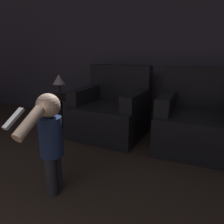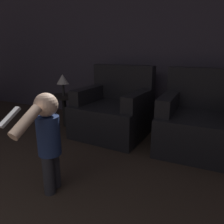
{
  "view_description": "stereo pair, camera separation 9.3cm",
  "coord_description": "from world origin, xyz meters",
  "px_view_note": "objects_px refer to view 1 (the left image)",
  "views": [
    {
      "loc": [
        1.06,
        1.13,
        1.16
      ],
      "look_at": [
        0.21,
        3.07,
        0.55
      ],
      "focal_mm": 35.0,
      "sensor_mm": 36.0,
      "label": 1
    },
    {
      "loc": [
        1.14,
        1.17,
        1.16
      ],
      "look_at": [
        0.21,
        3.07,
        0.55
      ],
      "focal_mm": 35.0,
      "sensor_mm": 36.0,
      "label": 2
    }
  ],
  "objects_px": {
    "armchair_right": "(198,122)",
    "person_toddler": "(50,137)",
    "armchair_left": "(111,111)",
    "lamp": "(59,80)"
  },
  "relations": [
    {
      "from": "armchair_right",
      "to": "person_toddler",
      "type": "xyz_separation_m",
      "value": [
        -1.03,
        -1.4,
        0.17
      ]
    },
    {
      "from": "armchair_right",
      "to": "lamp",
      "type": "height_order",
      "value": "armchair_right"
    },
    {
      "from": "armchair_right",
      "to": "lamp",
      "type": "xyz_separation_m",
      "value": [
        -1.94,
        -0.06,
        0.4
      ]
    },
    {
      "from": "armchair_left",
      "to": "person_toddler",
      "type": "relative_size",
      "value": 1.13
    },
    {
      "from": "armchair_left",
      "to": "lamp",
      "type": "relative_size",
      "value": 2.97
    },
    {
      "from": "armchair_right",
      "to": "armchair_left",
      "type": "bearing_deg",
      "value": 178.69
    },
    {
      "from": "lamp",
      "to": "armchair_left",
      "type": "bearing_deg",
      "value": 3.91
    },
    {
      "from": "armchair_right",
      "to": "person_toddler",
      "type": "distance_m",
      "value": 1.75
    },
    {
      "from": "armchair_right",
      "to": "person_toddler",
      "type": "relative_size",
      "value": 1.12
    },
    {
      "from": "person_toddler",
      "to": "armchair_left",
      "type": "bearing_deg",
      "value": -9.41
    }
  ]
}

